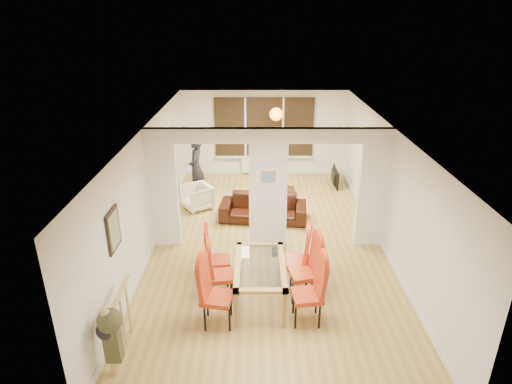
{
  "coord_description": "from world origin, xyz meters",
  "views": [
    {
      "loc": [
        -0.26,
        -8.29,
        4.7
      ],
      "look_at": [
        -0.25,
        0.6,
        0.97
      ],
      "focal_mm": 30.0,
      "sensor_mm": 36.0,
      "label": 1
    }
  ],
  "objects_px": {
    "dining_chair_lb": "(221,272)",
    "person": "(196,167)",
    "dining_chair_rc": "(296,257)",
    "television": "(332,177)",
    "dining_chair_ra": "(307,291)",
    "dining_chair_la": "(217,293)",
    "sofa": "(263,208)",
    "armchair": "(197,197)",
    "dining_chair_rb": "(304,269)",
    "bottle": "(283,183)",
    "dining_chair_lc": "(218,257)",
    "coffee_table": "(277,193)",
    "bowl": "(282,188)",
    "dining_table": "(260,282)"
  },
  "relations": [
    {
      "from": "television",
      "to": "dining_chair_ra",
      "type": "bearing_deg",
      "value": 167.75
    },
    {
      "from": "dining_table",
      "to": "bottle",
      "type": "height_order",
      "value": "dining_table"
    },
    {
      "from": "armchair",
      "to": "dining_table",
      "type": "bearing_deg",
      "value": -10.87
    },
    {
      "from": "person",
      "to": "television",
      "type": "xyz_separation_m",
      "value": [
        3.88,
        0.76,
        -0.57
      ]
    },
    {
      "from": "dining_chair_rc",
      "to": "dining_chair_la",
      "type": "bearing_deg",
      "value": -129.96
    },
    {
      "from": "dining_chair_lc",
      "to": "coffee_table",
      "type": "distance_m",
      "value": 4.29
    },
    {
      "from": "dining_chair_rc",
      "to": "person",
      "type": "bearing_deg",
      "value": 129.63
    },
    {
      "from": "dining_chair_ra",
      "to": "person",
      "type": "xyz_separation_m",
      "value": [
        -2.45,
        5.28,
        0.24
      ]
    },
    {
      "from": "dining_chair_la",
      "to": "dining_chair_rb",
      "type": "relative_size",
      "value": 1.0
    },
    {
      "from": "dining_chair_la",
      "to": "television",
      "type": "relative_size",
      "value": 1.31
    },
    {
      "from": "dining_chair_ra",
      "to": "coffee_table",
      "type": "relative_size",
      "value": 1.19
    },
    {
      "from": "sofa",
      "to": "bottle",
      "type": "bearing_deg",
      "value": 75.07
    },
    {
      "from": "person",
      "to": "bowl",
      "type": "xyz_separation_m",
      "value": [
        2.35,
        -0.07,
        -0.57
      ]
    },
    {
      "from": "dining_chair_ra",
      "to": "armchair",
      "type": "bearing_deg",
      "value": 109.96
    },
    {
      "from": "sofa",
      "to": "person",
      "type": "relative_size",
      "value": 1.27
    },
    {
      "from": "dining_chair_rc",
      "to": "sofa",
      "type": "xyz_separation_m",
      "value": [
        -0.55,
        2.72,
        -0.27
      ]
    },
    {
      "from": "dining_chair_la",
      "to": "dining_chair_ra",
      "type": "distance_m",
      "value": 1.44
    },
    {
      "from": "bottle",
      "to": "armchair",
      "type": "bearing_deg",
      "value": -159.02
    },
    {
      "from": "dining_table",
      "to": "person",
      "type": "bearing_deg",
      "value": 109.82
    },
    {
      "from": "dining_chair_lb",
      "to": "sofa",
      "type": "relative_size",
      "value": 0.51
    },
    {
      "from": "sofa",
      "to": "dining_chair_rb",
      "type": "bearing_deg",
      "value": -72.5
    },
    {
      "from": "dining_chair_rc",
      "to": "armchair",
      "type": "bearing_deg",
      "value": 134.22
    },
    {
      "from": "dining_chair_ra",
      "to": "dining_chair_rc",
      "type": "xyz_separation_m",
      "value": [
        -0.09,
        1.05,
        -0.0
      ]
    },
    {
      "from": "dining_table",
      "to": "armchair",
      "type": "bearing_deg",
      "value": 112.43
    },
    {
      "from": "coffee_table",
      "to": "television",
      "type": "bearing_deg",
      "value": 26.91
    },
    {
      "from": "television",
      "to": "dining_chair_lc",
      "type": "bearing_deg",
      "value": 150.1
    },
    {
      "from": "dining_chair_lc",
      "to": "dining_chair_rb",
      "type": "xyz_separation_m",
      "value": [
        1.53,
        -0.49,
        0.05
      ]
    },
    {
      "from": "television",
      "to": "bottle",
      "type": "height_order",
      "value": "television"
    },
    {
      "from": "dining_chair_ra",
      "to": "bowl",
      "type": "xyz_separation_m",
      "value": [
        -0.1,
        5.21,
        -0.33
      ]
    },
    {
      "from": "dining_table",
      "to": "dining_chair_la",
      "type": "relative_size",
      "value": 1.32
    },
    {
      "from": "dining_chair_lc",
      "to": "armchair",
      "type": "bearing_deg",
      "value": 97.33
    },
    {
      "from": "dining_chair_lb",
      "to": "dining_chair_rc",
      "type": "height_order",
      "value": "dining_chair_rc"
    },
    {
      "from": "dining_chair_ra",
      "to": "person",
      "type": "relative_size",
      "value": 0.7
    },
    {
      "from": "dining_chair_lb",
      "to": "person",
      "type": "bearing_deg",
      "value": 93.75
    },
    {
      "from": "dining_chair_la",
      "to": "dining_chair_lb",
      "type": "height_order",
      "value": "dining_chair_la"
    },
    {
      "from": "sofa",
      "to": "coffee_table",
      "type": "bearing_deg",
      "value": 79.94
    },
    {
      "from": "armchair",
      "to": "television",
      "type": "bearing_deg",
      "value": 79.9
    },
    {
      "from": "dining_chair_rb",
      "to": "person",
      "type": "bearing_deg",
      "value": 105.54
    },
    {
      "from": "sofa",
      "to": "dining_chair_la",
      "type": "bearing_deg",
      "value": -95.95
    },
    {
      "from": "dining_chair_rc",
      "to": "armchair",
      "type": "relative_size",
      "value": 1.65
    },
    {
      "from": "dining_chair_la",
      "to": "sofa",
      "type": "xyz_separation_m",
      "value": [
        0.8,
        3.83,
        -0.28
      ]
    },
    {
      "from": "dining_table",
      "to": "dining_chair_rb",
      "type": "relative_size",
      "value": 1.32
    },
    {
      "from": "dining_chair_la",
      "to": "dining_chair_ra",
      "type": "xyz_separation_m",
      "value": [
        1.44,
        0.06,
        -0.01
      ]
    },
    {
      "from": "armchair",
      "to": "dining_chair_rb",
      "type": "bearing_deg",
      "value": -1.48
    },
    {
      "from": "dining_chair_rc",
      "to": "sofa",
      "type": "distance_m",
      "value": 2.79
    },
    {
      "from": "dining_chair_lc",
      "to": "armchair",
      "type": "height_order",
      "value": "dining_chair_lc"
    },
    {
      "from": "dining_chair_rc",
      "to": "television",
      "type": "xyz_separation_m",
      "value": [
        1.53,
        4.99,
        -0.32
      ]
    },
    {
      "from": "dining_chair_lc",
      "to": "coffee_table",
      "type": "xyz_separation_m",
      "value": [
        1.28,
        4.07,
        -0.42
      ]
    },
    {
      "from": "dining_chair_la",
      "to": "person",
      "type": "bearing_deg",
      "value": 111.91
    },
    {
      "from": "armchair",
      "to": "dining_chair_lb",
      "type": "bearing_deg",
      "value": -19.76
    }
  ]
}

